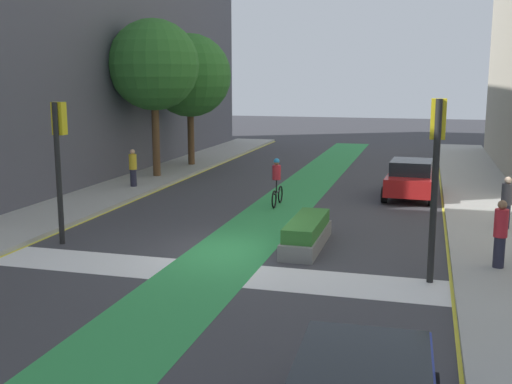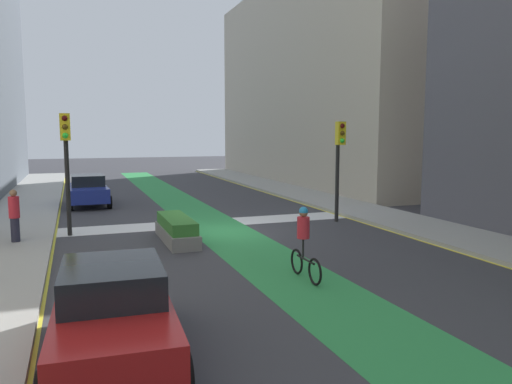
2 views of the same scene
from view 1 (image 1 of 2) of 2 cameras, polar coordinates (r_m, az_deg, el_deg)
ground_plane at (r=17.82m, az=-2.29°, el=-5.46°), size 120.00×120.00×0.00m
bike_lane_paint at (r=17.82m, az=-2.33°, el=-5.44°), size 2.40×60.00×0.01m
crosswalk_band at (r=16.01m, az=-4.46°, el=-7.34°), size 12.00×1.80×0.01m
sidewalk_left at (r=21.24m, az=-22.00°, el=-3.40°), size 3.00×60.00×0.15m
curb_stripe_left at (r=20.39m, az=-18.61°, el=-3.94°), size 0.16×60.00×0.01m
curb_stripe_right at (r=17.06m, az=17.44°, el=-6.66°), size 0.16×60.00×0.01m
traffic_signal_near_right at (r=15.25m, az=16.19°, el=3.24°), size 0.35×0.52×4.40m
traffic_signal_near_left at (r=19.07m, az=-17.59°, el=4.11°), size 0.35×0.52×4.18m
car_red_right_far at (r=26.25m, az=14.03°, el=1.22°), size 2.19×4.28×1.57m
cyclist_in_lane at (r=23.81m, az=1.92°, el=1.01°), size 0.32×1.73×1.86m
pedestrian_sidewalk_right_a at (r=16.80m, az=21.48°, el=-3.54°), size 0.34×0.34×1.73m
pedestrian_sidewalk_left_a at (r=27.79m, az=-11.20°, el=2.21°), size 0.34×0.34×1.64m
pedestrian_sidewalk_right_b at (r=21.23m, az=21.96°, el=-0.86°), size 0.34×0.34×1.66m
street_tree_near at (r=30.39m, az=-9.35°, el=11.39°), size 4.30×4.30×7.46m
street_tree_far at (r=34.19m, az=-6.08°, el=10.55°), size 4.45×4.45×7.04m
median_planter at (r=18.21m, az=4.66°, el=-3.82°), size 0.95×3.44×0.85m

